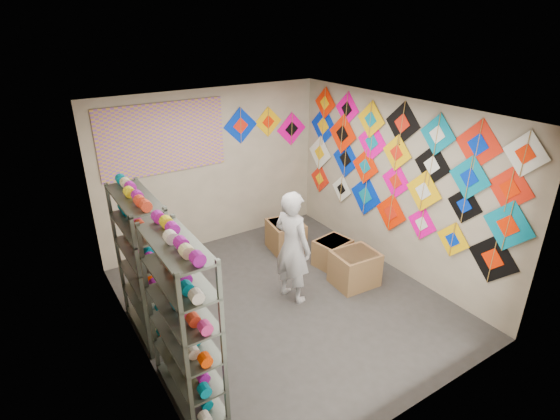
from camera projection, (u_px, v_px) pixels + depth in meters
ground at (285, 301)px, 6.25m from camera, size 4.50×4.50×0.00m
room_walls at (286, 195)px, 5.57m from camera, size 4.50×4.50×4.50m
shelf_rack_front at (184, 324)px, 4.33m from camera, size 0.40×1.10×1.90m
shelf_rack_back at (144, 266)px, 5.32m from camera, size 0.40×1.10×1.90m
string_spools at (161, 285)px, 4.79m from camera, size 0.12×2.36×0.12m
kite_wall_display at (395, 167)px, 6.55m from camera, size 0.06×4.34×2.07m
back_wall_kites at (267, 126)px, 7.69m from camera, size 1.68×0.02×0.83m
poster at (164, 139)px, 6.74m from camera, size 2.00×0.01×1.10m
shopkeeper at (292, 247)px, 6.01m from camera, size 0.79×0.69×1.65m
carton_a at (355, 268)px, 6.56m from camera, size 0.67×0.57×0.53m
carton_b at (332, 253)px, 7.08m from camera, size 0.60×0.52×0.44m
carton_c at (286, 236)px, 7.53m from camera, size 0.62×0.66×0.52m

